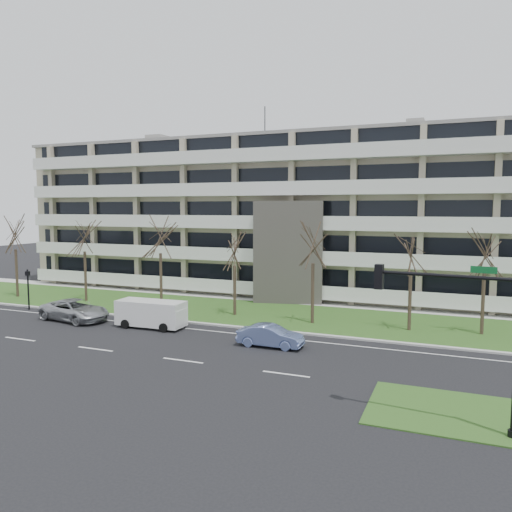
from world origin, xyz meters
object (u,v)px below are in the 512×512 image
at_px(traffic_signal, 465,324).
at_px(blue_sedan, 270,336).
at_px(white_van, 152,312).
at_px(silver_pickup, 75,310).
at_px(pedestrian_signal, 28,284).

bearing_deg(traffic_signal, blue_sedan, 150.08).
bearing_deg(blue_sedan, white_van, 80.61).
xyz_separation_m(silver_pickup, traffic_signal, (26.69, -8.92, 3.27)).
height_order(silver_pickup, white_van, white_van).
height_order(silver_pickup, traffic_signal, traffic_signal).
relative_size(silver_pickup, pedestrian_signal, 1.68).
height_order(silver_pickup, blue_sedan, silver_pickup).
bearing_deg(white_van, pedestrian_signal, 172.03).
relative_size(silver_pickup, traffic_signal, 0.90).
xyz_separation_m(silver_pickup, white_van, (6.60, 0.30, 0.35)).
relative_size(silver_pickup, blue_sedan, 1.40).
distance_m(blue_sedan, pedestrian_signal, 22.60).
height_order(blue_sedan, traffic_signal, traffic_signal).
relative_size(white_van, traffic_signal, 0.79).
height_order(blue_sedan, pedestrian_signal, pedestrian_signal).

